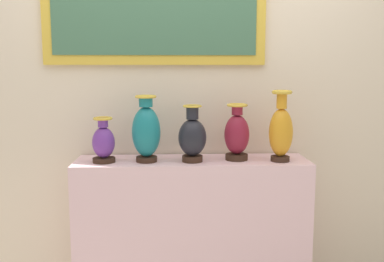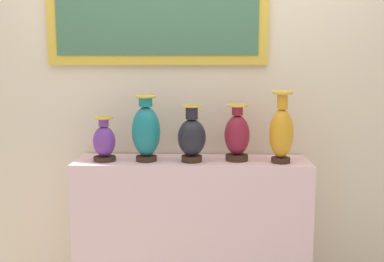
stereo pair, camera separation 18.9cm
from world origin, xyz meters
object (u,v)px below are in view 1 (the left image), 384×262
at_px(vase_teal, 146,131).
at_px(vase_amber, 281,130).
at_px(vase_onyx, 193,137).
at_px(vase_violet, 104,142).
at_px(vase_burgundy, 237,135).

relative_size(vase_teal, vase_amber, 0.93).
bearing_deg(vase_onyx, vase_violet, 179.36).
bearing_deg(vase_amber, vase_burgundy, 168.52).
height_order(vase_teal, vase_burgundy, vase_teal).
bearing_deg(vase_teal, vase_amber, -1.54).
distance_m(vase_teal, vase_burgundy, 0.54).
distance_m(vase_teal, vase_onyx, 0.28).
bearing_deg(vase_amber, vase_violet, 179.06).
relative_size(vase_violet, vase_amber, 0.63).
bearing_deg(vase_onyx, vase_amber, -1.25).
bearing_deg(vase_amber, vase_teal, 178.46).
bearing_deg(vase_teal, vase_burgundy, 3.20).
xyz_separation_m(vase_violet, vase_burgundy, (0.79, 0.03, 0.04)).
bearing_deg(vase_violet, vase_amber, -0.94).
bearing_deg(vase_onyx, vase_burgundy, 8.54).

